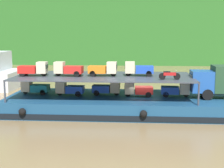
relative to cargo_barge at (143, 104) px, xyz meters
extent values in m
plane|color=olive|center=(0.00, 0.02, -0.75)|extent=(400.00, 400.00, 0.00)
cube|color=#286023|center=(0.00, 62.74, 13.32)|extent=(128.33, 35.16, 28.14)
cube|color=navy|center=(0.00, 0.02, 0.00)|extent=(26.27, 8.35, 1.50)
cube|color=black|center=(0.00, -4.17, -0.40)|extent=(25.75, 0.06, 0.50)
sphere|color=black|center=(-10.51, -4.35, 0.10)|extent=(0.64, 0.64, 0.64)
sphere|color=black|center=(0.00, -4.35, 0.10)|extent=(0.64, 0.64, 0.64)
cube|color=#1E4C99|center=(5.54, -0.21, 2.35)|extent=(2.00, 2.19, 2.00)
cube|color=#192833|center=(4.51, -0.21, 2.70)|extent=(0.06, 1.84, 0.60)
cylinder|color=black|center=(5.94, 0.80, 1.25)|extent=(1.00, 0.28, 1.00)
cylinder|color=black|center=(5.93, -1.22, 1.25)|extent=(1.00, 0.28, 1.00)
cylinder|color=#383D47|center=(4.66, 3.72, 1.75)|extent=(0.16, 0.16, 2.00)
cylinder|color=#383D47|center=(4.66, -3.67, 1.75)|extent=(0.16, 0.16, 2.00)
cylinder|color=#383D47|center=(-12.26, 3.72, 1.75)|extent=(0.16, 0.16, 2.00)
cylinder|color=#383D47|center=(-12.26, -3.67, 1.75)|extent=(0.16, 0.16, 2.00)
cube|color=#383D47|center=(-3.80, 0.02, 2.70)|extent=(17.07, 7.55, 0.10)
cube|color=teal|center=(-10.27, 0.49, 1.38)|extent=(1.75, 1.27, 0.70)
cube|color=beige|center=(-11.67, 0.55, 1.58)|extent=(0.94, 1.04, 1.10)
cube|color=#19232D|center=(-12.14, 0.57, 1.69)|extent=(0.08, 0.85, 0.38)
cylinder|color=black|center=(-11.82, 0.55, 1.03)|extent=(0.57, 0.16, 0.56)
cylinder|color=black|center=(-9.85, 1.00, 1.03)|extent=(0.57, 0.16, 0.56)
cylinder|color=black|center=(-9.89, -0.06, 1.03)|extent=(0.57, 0.16, 0.56)
cube|color=#1E47B7|center=(-6.63, -0.02, 1.38)|extent=(1.74, 1.26, 0.70)
cube|color=beige|center=(-8.03, 0.02, 1.58)|extent=(0.93, 1.03, 1.10)
cube|color=#19232D|center=(-8.50, 0.04, 1.69)|extent=(0.07, 0.85, 0.38)
cylinder|color=black|center=(-8.18, 0.03, 1.03)|extent=(0.56, 0.16, 0.56)
cylinder|color=black|center=(-6.22, 0.49, 1.03)|extent=(0.56, 0.16, 0.56)
cylinder|color=black|center=(-6.25, -0.57, 1.03)|extent=(0.56, 0.16, 0.56)
cube|color=#1E47B7|center=(-4.12, 0.56, 1.38)|extent=(1.74, 1.26, 0.70)
cube|color=#C6B793|center=(-2.72, 0.51, 1.58)|extent=(0.93, 1.03, 1.10)
cube|color=#19232D|center=(-2.25, 0.50, 1.69)|extent=(0.07, 0.85, 0.38)
cylinder|color=black|center=(-2.57, 0.51, 1.03)|extent=(0.56, 0.16, 0.56)
cylinder|color=black|center=(-4.53, 0.04, 1.03)|extent=(0.56, 0.16, 0.56)
cylinder|color=black|center=(-4.50, 1.10, 1.03)|extent=(0.56, 0.16, 0.56)
cube|color=red|center=(0.11, 0.02, 1.38)|extent=(1.73, 1.25, 0.70)
cube|color=#C6B793|center=(-1.29, -0.02, 1.58)|extent=(0.93, 1.02, 1.10)
cube|color=#19232D|center=(-1.76, -0.04, 1.69)|extent=(0.06, 0.85, 0.38)
cylinder|color=black|center=(-1.44, -0.03, 1.03)|extent=(0.56, 0.16, 0.56)
cylinder|color=black|center=(0.49, 0.56, 1.03)|extent=(0.56, 0.16, 0.56)
cylinder|color=black|center=(0.52, -0.50, 1.03)|extent=(0.56, 0.16, 0.56)
cube|color=#1E47B7|center=(2.63, 0.24, 1.38)|extent=(1.77, 1.29, 0.70)
cube|color=beige|center=(4.03, 0.16, 1.58)|extent=(0.96, 1.05, 1.10)
cube|color=#19232D|center=(4.50, 0.13, 1.69)|extent=(0.09, 0.85, 0.38)
cylinder|color=black|center=(4.18, 0.15, 1.03)|extent=(0.57, 0.17, 0.56)
cylinder|color=black|center=(2.20, -0.27, 1.03)|extent=(0.57, 0.17, 0.56)
cylinder|color=black|center=(2.26, 0.79, 1.03)|extent=(0.57, 0.17, 0.56)
cube|color=red|center=(-11.10, -0.61, 3.38)|extent=(1.70, 1.20, 0.70)
cube|color=beige|center=(-9.70, -0.61, 3.58)|extent=(0.90, 1.00, 1.10)
cube|color=#19232D|center=(-9.23, -0.62, 3.69)|extent=(0.04, 0.85, 0.38)
cylinder|color=black|center=(-9.55, -0.61, 3.03)|extent=(0.56, 0.14, 0.56)
cylinder|color=black|center=(-11.50, -1.14, 3.03)|extent=(0.56, 0.14, 0.56)
cylinder|color=black|center=(-11.50, -0.08, 3.03)|extent=(0.56, 0.14, 0.56)
cube|color=red|center=(-6.65, -0.48, 3.38)|extent=(1.75, 1.28, 0.70)
cube|color=beige|center=(-8.04, -0.42, 3.58)|extent=(0.94, 1.04, 1.10)
cube|color=#19232D|center=(-8.51, -0.40, 3.69)|extent=(0.08, 0.85, 0.38)
cylinder|color=black|center=(-8.19, -0.41, 3.03)|extent=(0.57, 0.17, 0.56)
cylinder|color=black|center=(-6.22, 0.03, 3.03)|extent=(0.57, 0.17, 0.56)
cylinder|color=black|center=(-6.27, -1.03, 3.03)|extent=(0.57, 0.17, 0.56)
cube|color=orange|center=(-4.39, -0.14, 3.38)|extent=(1.75, 1.27, 0.70)
cube|color=beige|center=(-2.99, -0.19, 3.58)|extent=(0.94, 1.03, 1.10)
cube|color=#19232D|center=(-2.52, -0.21, 3.69)|extent=(0.07, 0.85, 0.38)
cylinder|color=black|center=(-2.84, -0.20, 3.03)|extent=(0.57, 0.16, 0.56)
cylinder|color=black|center=(-4.81, -0.65, 3.03)|extent=(0.57, 0.16, 0.56)
cylinder|color=black|center=(-4.77, 0.41, 3.03)|extent=(0.57, 0.16, 0.56)
cube|color=#1E47B7|center=(0.13, 0.20, 3.38)|extent=(1.72, 1.23, 0.70)
cube|color=beige|center=(-1.27, 0.17, 3.58)|extent=(0.92, 1.02, 1.10)
cube|color=#19232D|center=(-1.74, 0.17, 3.69)|extent=(0.06, 0.85, 0.38)
cylinder|color=black|center=(-1.42, 0.17, 3.03)|extent=(0.56, 0.15, 0.56)
cylinder|color=black|center=(0.52, 0.74, 3.03)|extent=(0.56, 0.15, 0.56)
cylinder|color=black|center=(0.54, -0.32, 3.03)|extent=(0.56, 0.15, 0.56)
cylinder|color=black|center=(2.96, -2.23, 3.05)|extent=(0.60, 0.11, 0.60)
cylinder|color=black|center=(1.66, -2.26, 3.05)|extent=(0.60, 0.11, 0.60)
cube|color=#B21919|center=(2.31, -2.24, 3.27)|extent=(1.10, 0.22, 0.28)
cube|color=black|center=(2.06, -2.25, 3.45)|extent=(0.60, 0.21, 0.12)
cylinder|color=#B2B2B7|center=(2.86, -2.23, 3.60)|extent=(0.05, 0.55, 0.04)
camera|label=1|loc=(-0.69, -31.90, 6.94)|focal=53.40mm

